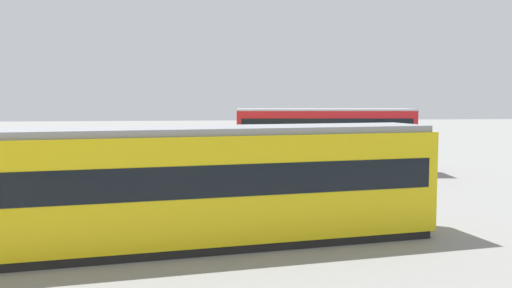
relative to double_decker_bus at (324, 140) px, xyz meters
The scene contains 7 objects.
ground_plane 5.88m from the double_decker_bus, 43.98° to the left, with size 160.00×160.00×0.00m, color gray.
double_decker_bus is the anchor object (origin of this frame).
tram_yellow 17.12m from the double_decker_bus, 61.76° to the left, with size 15.71×4.91×3.52m.
pedestrian_near_railing 11.93m from the double_decker_bus, 47.00° to the left, with size 0.42×0.42×1.60m.
pedestrian_crossing 12.64m from the double_decker_bus, 64.55° to the left, with size 0.39×0.39×1.69m.
pedestrian_railing 10.04m from the double_decker_bus, 57.86° to the left, with size 8.81×1.18×1.08m.
info_sign 13.98m from the double_decker_bus, 38.49° to the left, with size 0.95×0.17×2.56m.
Camera 1 is at (3.87, 27.14, 4.36)m, focal length 38.40 mm.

